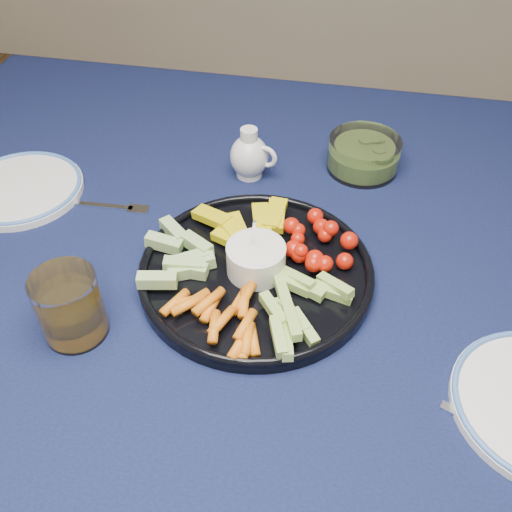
% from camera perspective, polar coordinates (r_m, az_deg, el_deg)
% --- Properties ---
extents(dining_table, '(1.67, 1.07, 0.75)m').
position_cam_1_polar(dining_table, '(0.96, 7.07, -2.94)').
color(dining_table, '#4E311A').
rests_on(dining_table, ground).
extents(crudite_platter, '(0.34, 0.34, 0.11)m').
position_cam_1_polar(crudite_platter, '(0.83, -0.17, -1.22)').
color(crudite_platter, black).
rests_on(crudite_platter, dining_table).
extents(creamer_pitcher, '(0.09, 0.07, 0.09)m').
position_cam_1_polar(creamer_pitcher, '(1.02, -0.63, 9.97)').
color(creamer_pitcher, silver).
rests_on(creamer_pitcher, dining_table).
extents(pickle_bowl, '(0.13, 0.13, 0.06)m').
position_cam_1_polar(pickle_bowl, '(1.06, 10.69, 9.83)').
color(pickle_bowl, white).
rests_on(pickle_bowl, dining_table).
extents(juice_tumbler, '(0.08, 0.08, 0.10)m').
position_cam_1_polar(juice_tumbler, '(0.78, -18.02, -5.11)').
color(juice_tumbler, white).
rests_on(juice_tumbler, dining_table).
extents(fork_left, '(0.16, 0.02, 0.00)m').
position_cam_1_polar(fork_left, '(0.99, -14.44, 4.80)').
color(fork_left, silver).
rests_on(fork_left, dining_table).
extents(side_plate_extra, '(0.21, 0.21, 0.02)m').
position_cam_1_polar(side_plate_extra, '(1.07, -22.48, 6.27)').
color(side_plate_extra, white).
rests_on(side_plate_extra, dining_table).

